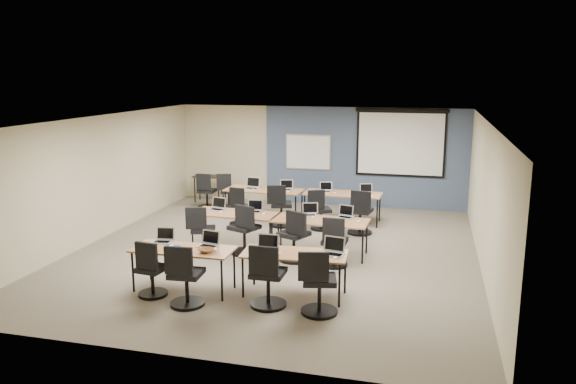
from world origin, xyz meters
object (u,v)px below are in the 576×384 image
(training_table_back_left, at_px, (264,191))
(laptop_6, at_px, (309,212))
(laptop_4, at_px, (218,207))
(task_chair_9, at_px, (280,209))
(laptop_7, at_px, (345,214))
(task_chair_10, at_px, (320,213))
(training_table_back_right, at_px, (343,195))
(spare_chair_a, at_px, (228,194))
(training_table_front_left, at_px, (183,251))
(task_chair_8, at_px, (238,210))
(laptop_1, at_px, (209,243))
(training_table_mid_right, at_px, (320,222))
(projector_screen, at_px, (401,139))
(laptop_8, at_px, (252,186))
(laptop_5, at_px, (254,209))
(laptop_10, at_px, (325,189))
(laptop_2, at_px, (267,247))
(task_chair_6, at_px, (294,240))
(laptop_9, at_px, (286,187))
(task_chair_0, at_px, (151,274))
(task_chair_2, at_px, (267,281))
(utility_table, at_px, (209,179))
(laptop_0, at_px, (163,238))
(whiteboard, at_px, (308,152))
(task_chair_7, at_px, (334,246))
(task_chair_5, at_px, (245,233))
(spare_chair_b, at_px, (206,194))
(laptop_3, at_px, (333,250))
(training_table_mid_left, at_px, (235,215))
(task_chair_11, at_px, (360,216))
(laptop_11, at_px, (366,191))
(task_chair_4, at_px, (202,234))
(task_chair_1, at_px, (185,281))
(task_chair_3, at_px, (318,288))

(training_table_back_left, height_order, laptop_6, laptop_6)
(laptop_4, xyz_separation_m, task_chair_9, (0.96, 1.58, -0.37))
(laptop_7, distance_m, task_chair_10, 1.75)
(training_table_back_right, relative_size, spare_chair_a, 1.93)
(training_table_front_left, bearing_deg, task_chair_8, 95.60)
(laptop_1, distance_m, laptop_6, 2.76)
(training_table_back_right, bearing_deg, training_table_mid_right, -89.71)
(projector_screen, height_order, laptop_8, projector_screen)
(laptop_5, bearing_deg, laptop_7, -5.14)
(training_table_front_left, distance_m, training_table_back_left, 4.97)
(laptop_4, xyz_separation_m, laptop_7, (2.75, 0.03, -0.00))
(laptop_5, xyz_separation_m, laptop_10, (1.07, 2.40, -0.00))
(laptop_2, relative_size, task_chair_6, 0.35)
(laptop_10, xyz_separation_m, task_chair_10, (0.04, -0.89, -0.39))
(laptop_9, distance_m, task_chair_10, 1.39)
(task_chair_0, relative_size, laptop_4, 2.91)
(laptop_4, bearing_deg, laptop_8, 101.59)
(task_chair_2, relative_size, utility_table, 1.25)
(laptop_0, distance_m, spare_chair_a, 5.51)
(whiteboard, height_order, task_chair_2, whiteboard)
(laptop_2, distance_m, task_chair_7, 1.83)
(task_chair_5, xyz_separation_m, task_chair_8, (-0.85, 2.04, -0.05))
(training_table_back_right, height_order, spare_chair_b, spare_chair_b)
(laptop_3, bearing_deg, task_chair_0, -155.28)
(task_chair_5, distance_m, task_chair_8, 2.21)
(task_chair_7, distance_m, utility_table, 6.32)
(training_table_mid_right, height_order, task_chair_5, task_chair_5)
(training_table_mid_left, xyz_separation_m, task_chair_11, (2.42, 1.58, -0.25))
(projector_screen, height_order, laptop_3, projector_screen)
(laptop_5, bearing_deg, laptop_11, 43.79)
(spare_chair_a, bearing_deg, training_table_front_left, -95.68)
(projector_screen, bearing_deg, laptop_4, -131.26)
(training_table_mid_left, xyz_separation_m, laptop_0, (-0.51, -2.25, 0.10))
(spare_chair_b, bearing_deg, task_chair_4, -70.74)
(task_chair_9, relative_size, spare_chair_b, 1.06)
(laptop_3, bearing_deg, task_chair_2, -133.27)
(training_table_back_left, relative_size, utility_table, 2.30)
(laptop_5, bearing_deg, laptop_4, 174.97)
(whiteboard, height_order, task_chair_1, whiteboard)
(training_table_back_left, xyz_separation_m, laptop_1, (0.47, -4.75, 0.10))
(task_chair_0, xyz_separation_m, utility_table, (-1.73, 6.72, 0.25))
(task_chair_1, relative_size, laptop_2, 2.86)
(task_chair_3, relative_size, utility_table, 1.24)
(training_table_front_left, height_order, laptop_3, laptop_3)
(laptop_3, distance_m, task_chair_8, 4.81)
(training_table_mid_right, relative_size, training_table_back_right, 1.03)
(task_chair_7, bearing_deg, training_table_front_left, -139.98)
(task_chair_4, xyz_separation_m, task_chair_7, (2.73, -0.12, -0.00))
(training_table_mid_left, relative_size, laptop_0, 5.80)
(laptop_4, bearing_deg, laptop_6, 12.58)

